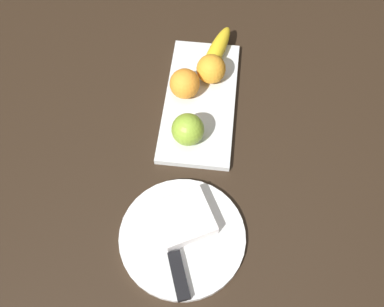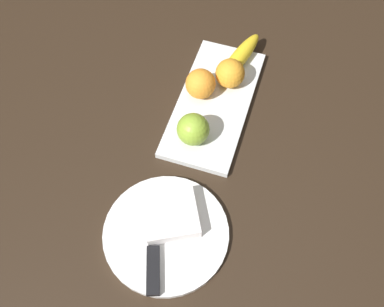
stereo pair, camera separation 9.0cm
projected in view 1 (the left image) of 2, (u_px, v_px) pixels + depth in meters
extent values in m
plane|color=black|center=(195.00, 95.00, 1.03)|extent=(2.40, 2.40, 0.00)
cube|color=silver|center=(200.00, 101.00, 1.01)|extent=(0.34, 0.16, 0.02)
sphere|color=#87AE31|center=(189.00, 130.00, 0.92)|extent=(0.07, 0.07, 0.07)
ellipsoid|color=yellow|center=(216.00, 53.00, 1.05)|extent=(0.18, 0.08, 0.04)
sphere|color=orange|center=(211.00, 69.00, 1.01)|extent=(0.07, 0.07, 0.07)
sphere|color=orange|center=(185.00, 84.00, 0.99)|extent=(0.07, 0.07, 0.07)
cylinder|color=white|center=(182.00, 237.00, 0.85)|extent=(0.24, 0.24, 0.01)
cube|color=white|center=(184.00, 218.00, 0.85)|extent=(0.13, 0.14, 0.03)
cube|color=silver|center=(172.00, 245.00, 0.84)|extent=(0.15, 0.07, 0.00)
cube|color=black|center=(179.00, 276.00, 0.80)|extent=(0.09, 0.05, 0.01)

